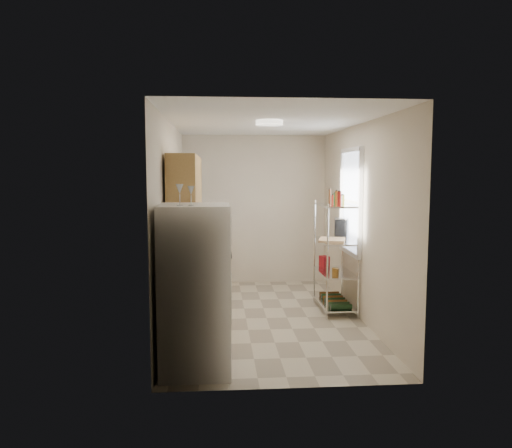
% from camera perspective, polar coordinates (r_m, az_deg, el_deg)
% --- Properties ---
extents(room, '(2.52, 4.42, 2.62)m').
position_cam_1_polar(room, '(6.60, 1.24, 0.19)').
color(room, beige).
rests_on(room, ground).
extents(counter_run, '(0.63, 3.51, 0.90)m').
position_cam_1_polar(counter_run, '(7.13, -6.54, -6.29)').
color(counter_run, tan).
rests_on(counter_run, ground).
extents(upper_cabinets, '(0.33, 2.20, 0.72)m').
position_cam_1_polar(upper_cabinets, '(6.64, -7.96, 4.59)').
color(upper_cabinets, tan).
rests_on(upper_cabinets, room).
extents(range_hood, '(0.50, 0.60, 0.12)m').
position_cam_1_polar(range_hood, '(7.46, -7.12, 1.52)').
color(range_hood, '#B7BABC').
rests_on(range_hood, room).
extents(window, '(0.06, 1.00, 1.46)m').
position_cam_1_polar(window, '(7.14, 10.80, 2.55)').
color(window, white).
rests_on(window, room).
extents(bakers_rack, '(0.45, 0.90, 1.73)m').
position_cam_1_polar(bakers_rack, '(7.07, 9.13, -1.05)').
color(bakers_rack, silver).
rests_on(bakers_rack, ground).
extents(ceiling_dome, '(0.34, 0.34, 0.05)m').
position_cam_1_polar(ceiling_dome, '(6.29, 1.54, 11.50)').
color(ceiling_dome, white).
rests_on(ceiling_dome, room).
extents(refrigerator, '(0.68, 0.68, 1.65)m').
position_cam_1_polar(refrigerator, '(4.95, -6.94, -7.37)').
color(refrigerator, white).
rests_on(refrigerator, ground).
extents(wine_glass_a, '(0.07, 0.07, 0.20)m').
position_cam_1_polar(wine_glass_a, '(4.67, -8.71, 3.31)').
color(wine_glass_a, silver).
rests_on(wine_glass_a, refrigerator).
extents(wine_glass_b, '(0.07, 0.07, 0.18)m').
position_cam_1_polar(wine_glass_b, '(4.67, -7.44, 3.22)').
color(wine_glass_b, silver).
rests_on(wine_glass_b, refrigerator).
extents(rice_cooker, '(0.26, 0.26, 0.21)m').
position_cam_1_polar(rice_cooker, '(7.11, -6.87, -1.82)').
color(rice_cooker, silver).
rests_on(rice_cooker, counter_run).
extents(frying_pan_large, '(0.30, 0.30, 0.04)m').
position_cam_1_polar(frying_pan_large, '(7.59, -7.02, -1.96)').
color(frying_pan_large, black).
rests_on(frying_pan_large, counter_run).
extents(frying_pan_small, '(0.22, 0.22, 0.04)m').
position_cam_1_polar(frying_pan_small, '(7.85, -6.53, -1.70)').
color(frying_pan_small, black).
rests_on(frying_pan_small, counter_run).
extents(cutting_board, '(0.46, 0.53, 0.03)m').
position_cam_1_polar(cutting_board, '(7.00, 8.68, -1.79)').
color(cutting_board, tan).
rests_on(cutting_board, bakers_rack).
extents(espresso_machine, '(0.21, 0.27, 0.29)m').
position_cam_1_polar(espresso_machine, '(7.38, 9.64, -0.40)').
color(espresso_machine, black).
rests_on(espresso_machine, bakers_rack).
extents(storage_bag, '(0.14, 0.17, 0.17)m').
position_cam_1_polar(storage_bag, '(7.45, 7.82, -4.29)').
color(storage_bag, maroon).
rests_on(storage_bag, bakers_rack).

